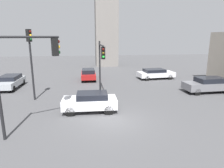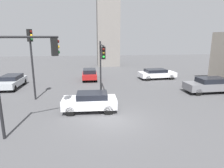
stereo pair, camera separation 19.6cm
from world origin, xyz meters
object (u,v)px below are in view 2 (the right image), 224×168
(car_0, at_px, (11,81))
(car_4, at_px, (90,101))
(traffic_light_1, at_px, (102,58))
(traffic_light_0, at_px, (26,64))
(car_1, at_px, (157,74))
(car_5, at_px, (90,74))
(traffic_light_2, at_px, (31,52))
(car_2, at_px, (209,85))

(car_0, relative_size, car_4, 1.13)
(car_4, bearing_deg, traffic_light_1, -104.92)
(traffic_light_1, bearing_deg, traffic_light_0, -34.38)
(car_0, xyz_separation_m, car_1, (17.08, 2.61, -0.03))
(traffic_light_1, height_order, car_5, traffic_light_1)
(car_0, xyz_separation_m, car_4, (8.31, -7.95, 0.03))
(traffic_light_2, bearing_deg, car_2, 33.19)
(car_5, bearing_deg, car_2, -122.49)
(traffic_light_0, relative_size, traffic_light_2, 0.93)
(car_0, height_order, car_2, car_2)
(car_1, bearing_deg, traffic_light_0, -136.90)
(traffic_light_1, relative_size, car_1, 1.03)
(traffic_light_0, distance_m, car_5, 14.74)
(traffic_light_0, bearing_deg, car_1, 22.16)
(car_4, height_order, car_5, car_4)
(car_0, distance_m, car_4, 11.51)
(traffic_light_1, relative_size, car_2, 1.07)
(car_2, bearing_deg, car_5, -34.56)
(traffic_light_0, distance_m, car_2, 16.68)
(car_2, relative_size, car_5, 1.12)
(traffic_light_2, xyz_separation_m, car_2, (16.41, 0.24, -3.33))
(traffic_light_0, relative_size, car_1, 1.15)
(car_0, relative_size, car_1, 0.94)
(traffic_light_2, distance_m, car_4, 6.73)
(traffic_light_1, bearing_deg, car_1, 130.81)
(traffic_light_0, height_order, traffic_light_2, traffic_light_2)
(traffic_light_2, bearing_deg, traffic_light_1, 36.65)
(traffic_light_2, distance_m, car_0, 6.69)
(car_1, relative_size, car_2, 1.04)
(traffic_light_2, distance_m, car_1, 15.65)
(traffic_light_0, distance_m, traffic_light_2, 6.44)
(traffic_light_1, height_order, car_4, traffic_light_1)
(traffic_light_1, xyz_separation_m, car_1, (7.61, 6.70, -2.82))
(traffic_light_0, distance_m, car_1, 18.37)
(traffic_light_1, xyz_separation_m, car_0, (-9.48, 4.09, -2.79))
(traffic_light_1, relative_size, car_0, 1.10)
(car_2, distance_m, car_5, 13.79)
(traffic_light_1, height_order, car_0, traffic_light_1)
(car_2, relative_size, car_4, 1.17)
(car_2, distance_m, car_4, 12.23)
(car_1, relative_size, car_5, 1.16)
(traffic_light_2, relative_size, car_1, 1.24)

